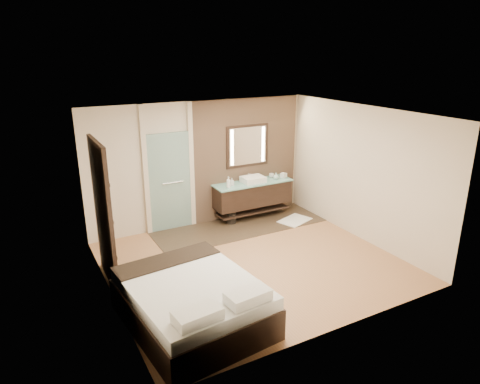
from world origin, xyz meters
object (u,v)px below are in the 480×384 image
bed (193,302)px  waste_bin (231,217)px  mirror_unit (248,146)px  vanity (252,194)px

bed → waste_bin: bearing=48.4°
mirror_unit → waste_bin: size_ratio=3.87×
vanity → waste_bin: 0.74m
bed → mirror_unit: bearing=44.5°
mirror_unit → bed: size_ratio=0.47×
mirror_unit → bed: 4.50m
bed → waste_bin: size_ratio=8.18×
mirror_unit → vanity: bearing=-90.0°
vanity → waste_bin: size_ratio=6.75×
mirror_unit → waste_bin: 1.65m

